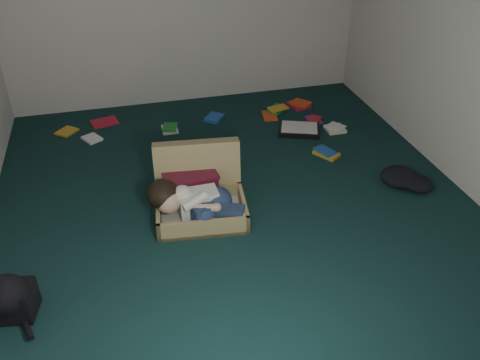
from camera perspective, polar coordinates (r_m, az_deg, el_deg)
name	(u,v)px	position (r m, az deg, el deg)	size (l,w,h in m)	color
floor	(236,205)	(4.31, -0.50, -2.83)	(4.50, 4.50, 0.00)	black
wall_front	(391,271)	(1.88, 16.61, -9.78)	(4.50, 4.50, 0.00)	silver
wall_right	(479,35)	(4.59, 25.29, 14.52)	(4.50, 4.50, 0.00)	silver
suitcase	(200,193)	(4.20, -4.56, -1.45)	(0.79, 0.78, 0.53)	#9E8A57
person	(195,202)	(4.02, -5.09, -2.45)	(0.76, 0.44, 0.33)	silver
maroon_bin	(190,186)	(4.30, -5.68, -0.70)	(0.47, 0.39, 0.30)	#561123
backpack	(8,300)	(3.64, -24.60, -12.18)	(0.41, 0.32, 0.24)	black
clothing_pile	(415,177)	(4.82, 19.09, 0.29)	(0.40, 0.33, 0.13)	black
paper_tray	(299,129)	(5.47, 6.67, 5.66)	(0.50, 0.44, 0.06)	black
book_scatter	(225,124)	(5.58, -1.68, 6.27)	(2.99, 1.53, 0.02)	gold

